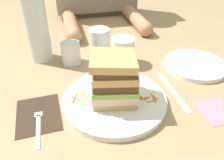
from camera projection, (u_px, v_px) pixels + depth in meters
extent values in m
plane|color=#9E8460|center=(108.00, 104.00, 0.62)|extent=(3.00, 3.00, 0.00)
cylinder|color=white|center=(115.00, 101.00, 0.62)|extent=(0.28, 0.28, 0.02)
cube|color=tan|center=(115.00, 96.00, 0.61)|extent=(0.13, 0.13, 0.02)
cube|color=beige|center=(115.00, 90.00, 0.60)|extent=(0.14, 0.13, 0.02)
cube|color=#7AB74C|center=(115.00, 85.00, 0.59)|extent=(0.14, 0.13, 0.01)
cube|color=#56331E|center=(115.00, 79.00, 0.58)|extent=(0.13, 0.12, 0.02)
cube|color=tan|center=(115.00, 73.00, 0.57)|extent=(0.13, 0.13, 0.02)
cube|color=#56331E|center=(115.00, 67.00, 0.56)|extent=(0.12, 0.12, 0.01)
cube|color=tan|center=(113.00, 60.00, 0.55)|extent=(0.13, 0.13, 0.03)
cylinder|color=orange|center=(83.00, 101.00, 0.60)|extent=(0.01, 0.03, 0.00)
cylinder|color=orange|center=(84.00, 97.00, 0.62)|extent=(0.01, 0.03, 0.00)
cylinder|color=orange|center=(89.00, 100.00, 0.60)|extent=(0.01, 0.02, 0.00)
cylinder|color=orange|center=(74.00, 100.00, 0.60)|extent=(0.01, 0.02, 0.00)
cylinder|color=orange|center=(84.00, 94.00, 0.63)|extent=(0.01, 0.02, 0.00)
cylinder|color=orange|center=(76.00, 98.00, 0.61)|extent=(0.02, 0.03, 0.00)
cylinder|color=orange|center=(88.00, 96.00, 0.62)|extent=(0.01, 0.02, 0.00)
cylinder|color=orange|center=(76.00, 96.00, 0.62)|extent=(0.01, 0.02, 0.00)
cylinder|color=orange|center=(82.00, 104.00, 0.59)|extent=(0.01, 0.02, 0.00)
cylinder|color=orange|center=(142.00, 98.00, 0.61)|extent=(0.01, 0.02, 0.00)
cylinder|color=orange|center=(154.00, 96.00, 0.62)|extent=(0.01, 0.03, 0.00)
cylinder|color=orange|center=(144.00, 98.00, 0.61)|extent=(0.03, 0.01, 0.00)
cylinder|color=orange|center=(154.00, 99.00, 0.61)|extent=(0.00, 0.03, 0.00)
cylinder|color=orange|center=(155.00, 98.00, 0.61)|extent=(0.01, 0.03, 0.00)
cylinder|color=orange|center=(150.00, 101.00, 0.60)|extent=(0.02, 0.01, 0.00)
cube|color=#38281E|center=(38.00, 115.00, 0.58)|extent=(0.12, 0.15, 0.00)
cube|color=silver|center=(38.00, 130.00, 0.54)|extent=(0.01, 0.11, 0.00)
cube|color=silver|center=(38.00, 112.00, 0.59)|extent=(0.02, 0.02, 0.00)
cylinder|color=silver|center=(42.00, 105.00, 0.61)|extent=(0.00, 0.04, 0.00)
cylinder|color=silver|center=(40.00, 105.00, 0.61)|extent=(0.00, 0.04, 0.00)
cylinder|color=silver|center=(37.00, 105.00, 0.61)|extent=(0.00, 0.04, 0.00)
cylinder|color=silver|center=(35.00, 106.00, 0.61)|extent=(0.00, 0.04, 0.00)
cube|color=silver|center=(181.00, 102.00, 0.62)|extent=(0.01, 0.10, 0.00)
cube|color=silver|center=(165.00, 81.00, 0.70)|extent=(0.02, 0.11, 0.00)
cylinder|color=white|center=(123.00, 51.00, 0.78)|extent=(0.08, 0.08, 0.09)
cylinder|color=#E55638|center=(122.00, 56.00, 0.79)|extent=(0.07, 0.07, 0.05)
cylinder|color=silver|center=(37.00, 28.00, 0.76)|extent=(0.08, 0.08, 0.23)
cylinder|color=silver|center=(99.00, 41.00, 0.84)|extent=(0.08, 0.08, 0.09)
cylinder|color=silver|center=(71.00, 53.00, 0.78)|extent=(0.07, 0.07, 0.07)
cylinder|color=white|center=(195.00, 65.00, 0.77)|extent=(0.21, 0.21, 0.02)
cube|color=pink|center=(216.00, 111.00, 0.59)|extent=(0.09, 0.10, 0.00)
cylinder|color=tan|center=(71.00, 25.00, 1.02)|extent=(0.06, 0.26, 0.06)
cylinder|color=tan|center=(136.00, 19.00, 1.08)|extent=(0.06, 0.26, 0.06)
sphere|color=tan|center=(74.00, 36.00, 0.91)|extent=(0.06, 0.06, 0.06)
sphere|color=tan|center=(146.00, 29.00, 0.97)|extent=(0.06, 0.06, 0.06)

